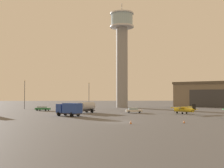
{
  "coord_description": "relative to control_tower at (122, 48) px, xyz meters",
  "views": [
    {
      "loc": [
        -4.14,
        -50.95,
        4.73
      ],
      "look_at": [
        1.0,
        27.24,
        7.89
      ],
      "focal_mm": 45.43,
      "sensor_mm": 36.0,
      "label": 1
    }
  ],
  "objects": [
    {
      "name": "traffic_cone_near_left",
      "position": [
        4.18,
        -63.43,
        -23.19
      ],
      "size": [
        0.36,
        0.36,
        0.56
      ],
      "color": "black",
      "rests_on": "ground_plane"
    },
    {
      "name": "truck_fuel_tanker_silver",
      "position": [
        -13.64,
        -33.89,
        -21.82
      ],
      "size": [
        6.24,
        6.25,
        2.96
      ],
      "rotation": [
        0.0,
        0.0,
        3.93
      ],
      "color": "#38383D",
      "rests_on": "ground_plane"
    },
    {
      "name": "light_post_east",
      "position": [
        -12.86,
        -6.78,
        -17.89
      ],
      "size": [
        0.44,
        0.44,
        9.46
      ],
      "color": "#38383D",
      "rests_on": "ground_plane"
    },
    {
      "name": "truck_box_blue",
      "position": [
        -16.7,
        -45.73,
        -21.78
      ],
      "size": [
        6.27,
        5.63,
        2.97
      ],
      "rotation": [
        0.0,
        0.0,
        2.48
      ],
      "color": "#38383D",
      "rests_on": "ground_plane"
    },
    {
      "name": "hangar",
      "position": [
        41.65,
        7.42,
        -18.23
      ],
      "size": [
        38.59,
        36.31,
        10.44
      ],
      "rotation": [
        0.0,
        0.0,
        -2.2
      ],
      "color": "#7A6B56",
      "rests_on": "ground_plane"
    },
    {
      "name": "light_post_west",
      "position": [
        -35.37,
        -9.7,
        -17.55
      ],
      "size": [
        0.44,
        0.44,
        10.11
      ],
      "color": "#38383D",
      "rests_on": "ground_plane"
    },
    {
      "name": "control_tower",
      "position": [
        0.0,
        0.0,
        0.0
      ],
      "size": [
        9.36,
        9.36,
        41.48
      ],
      "color": "gray",
      "rests_on": "ground_plane"
    },
    {
      "name": "car_green",
      "position": [
        -26.95,
        -21.89,
        -22.73
      ],
      "size": [
        4.88,
        3.23,
        1.37
      ],
      "rotation": [
        0.0,
        0.0,
        5.93
      ],
      "color": "#287A42",
      "rests_on": "ground_plane"
    },
    {
      "name": "ground_plane",
      "position": [
        -7.09,
        -59.96,
        -23.47
      ],
      "size": [
        400.0,
        400.0,
        0.0
      ],
      "primitive_type": "plane",
      "color": "#545456"
    },
    {
      "name": "car_white",
      "position": [
        -0.33,
        -34.8,
        -22.73
      ],
      "size": [
        4.39,
        2.25,
        1.37
      ],
      "rotation": [
        0.0,
        0.0,
        6.27
      ],
      "color": "white",
      "rests_on": "ground_plane"
    },
    {
      "name": "traffic_cone_near_right",
      "position": [
        -5.03,
        -64.12,
        -23.16
      ],
      "size": [
        0.36,
        0.36,
        0.63
      ],
      "color": "black",
      "rests_on": "ground_plane"
    },
    {
      "name": "airplane_yellow",
      "position": [
        11.84,
        -40.08,
        -22.26
      ],
      "size": [
        7.67,
        6.81,
        2.59
      ],
      "rotation": [
        0.0,
        0.0,
        2.23
      ],
      "color": "gold",
      "rests_on": "ground_plane"
    }
  ]
}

